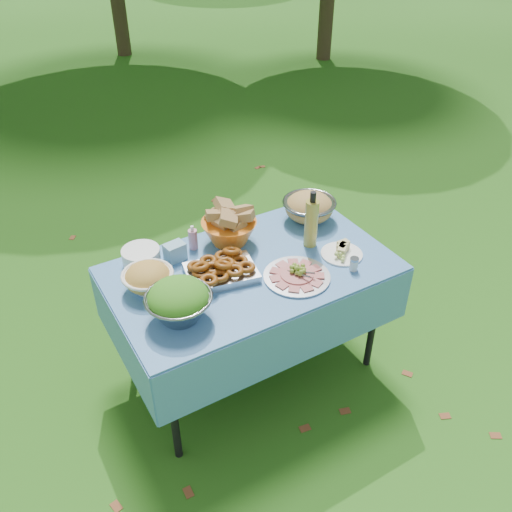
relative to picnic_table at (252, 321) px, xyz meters
The scene contains 14 objects.
ground 0.38m from the picnic_table, ahead, with size 80.00×80.00×0.00m, color #16380A.
picnic_table is the anchor object (origin of this frame).
salad_bowl 0.70m from the picnic_table, 160.64° to the right, with size 0.31×0.31×0.20m, color gray, non-canonical shape.
pasta_bowl_white 0.70m from the picnic_table, 168.54° to the left, with size 0.25×0.25×0.14m, color white, non-canonical shape.
plate_stack 0.71m from the picnic_table, 146.10° to the left, with size 0.20×0.20×0.09m, color white.
wipes_box 0.59m from the picnic_table, 139.15° to the left, with size 0.11×0.08×0.10m, color #7FB7D3.
sanitizer_bottle 0.58m from the picnic_table, 120.28° to the left, with size 0.05×0.05×0.14m, color pink.
bread_bowl 0.55m from the picnic_table, 86.59° to the left, with size 0.30×0.30×0.20m, color orange, non-canonical shape.
pasta_bowl_steel 0.75m from the picnic_table, 24.47° to the left, with size 0.31×0.31×0.16m, color gray, non-canonical shape.
fried_tray 0.45m from the picnic_table, behind, with size 0.35×0.25×0.08m, color silver.
charcuterie_platter 0.49m from the picnic_table, 50.60° to the right, with size 0.34×0.34×0.08m, color #9E9FA4.
oil_bottle 0.67m from the picnic_table, ahead, with size 0.07×0.07×0.33m, color #AEA03A.
cheese_plate 0.65m from the picnic_table, 17.44° to the right, with size 0.22×0.22×0.06m, color white.
shaker 0.67m from the picnic_table, 32.71° to the right, with size 0.05×0.05×0.07m, color silver.
Camera 1 is at (-1.12, -1.95, 2.46)m, focal length 38.00 mm.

